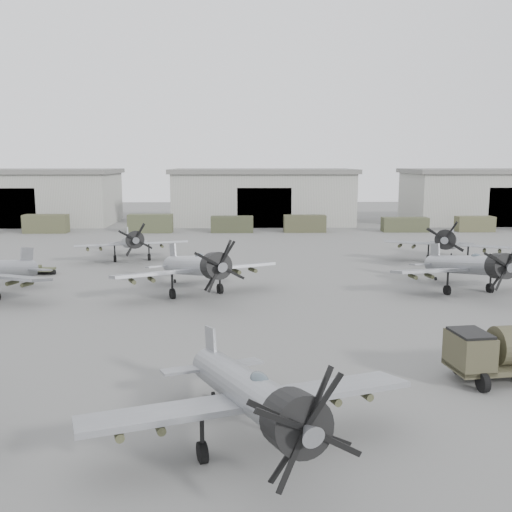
{
  "coord_description": "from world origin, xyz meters",
  "views": [
    {
      "loc": [
        -3.37,
        -30.14,
        9.97
      ],
      "look_at": [
        -2.26,
        14.5,
        2.5
      ],
      "focal_mm": 40.0,
      "sensor_mm": 36.0,
      "label": 1
    }
  ],
  "objects": [
    {
      "name": "tug_trailer",
      "position": [
        -24.41,
        20.15,
        0.5
      ],
      "size": [
        6.68,
        1.58,
        1.34
      ],
      "rotation": [
        0.0,
        0.0,
        -0.04
      ],
      "color": "#3C3F29",
      "rests_on": "ground"
    },
    {
      "name": "support_truck_1",
      "position": [
        -30.84,
        50.0,
        1.28
      ],
      "size": [
        6.02,
        2.2,
        2.56
      ],
      "primitive_type": "cube",
      "color": "#44452D",
      "rests_on": "ground"
    },
    {
      "name": "support_truck_4",
      "position": [
        5.53,
        50.0,
        1.19
      ],
      "size": [
        5.92,
        2.2,
        2.39
      ],
      "primitive_type": "cube",
      "color": "#3D3E28",
      "rests_on": "ground"
    },
    {
      "name": "aircraft_mid_1",
      "position": [
        -6.71,
        11.35,
        2.27
      ],
      "size": [
        12.17,
        11.05,
        5.0
      ],
      "rotation": [
        0.0,
        0.0,
        0.43
      ],
      "color": "#9A9CA2",
      "rests_on": "ground"
    },
    {
      "name": "ground",
      "position": [
        0.0,
        0.0,
        0.0
      ],
      "size": [
        220.0,
        220.0,
        0.0
      ],
      "primitive_type": "plane",
      "color": "#60605D",
      "rests_on": "ground"
    },
    {
      "name": "support_truck_3",
      "position": [
        -4.76,
        50.0,
        1.13
      ],
      "size": [
        5.94,
        2.2,
        2.27
      ],
      "primitive_type": "cube",
      "color": "#353925",
      "rests_on": "ground"
    },
    {
      "name": "support_truck_6",
      "position": [
        29.89,
        50.0,
        1.08
      ],
      "size": [
        5.25,
        2.2,
        2.16
      ],
      "primitive_type": "cube",
      "color": "#4A4A30",
      "rests_on": "ground"
    },
    {
      "name": "aircraft_far_0",
      "position": [
        -14.39,
        26.52,
        2.04
      ],
      "size": [
        11.21,
        10.09,
        4.47
      ],
      "rotation": [
        0.0,
        0.0,
        0.28
      ],
      "color": "#95989D",
      "rests_on": "ground"
    },
    {
      "name": "aircraft_near_1",
      "position": [
        -3.01,
        -11.93,
        2.14
      ],
      "size": [
        11.69,
        10.53,
        4.69
      ],
      "rotation": [
        0.0,
        0.0,
        0.33
      ],
      "color": "gray",
      "rests_on": "ground"
    },
    {
      "name": "support_truck_2",
      "position": [
        -16.24,
        50.0,
        1.29
      ],
      "size": [
        6.17,
        2.2,
        2.57
      ],
      "primitive_type": "cube",
      "color": "#3F442C",
      "rests_on": "ground"
    },
    {
      "name": "aircraft_mid_2",
      "position": [
        13.89,
        11.6,
        2.18
      ],
      "size": [
        12.05,
        10.85,
        4.78
      ],
      "rotation": [
        0.0,
        0.0,
        0.18
      ],
      "color": "gray",
      "rests_on": "ground"
    },
    {
      "name": "hangar_center",
      "position": [
        0.0,
        61.96,
        4.37
      ],
      "size": [
        29.0,
        14.8,
        8.7
      ],
      "color": "gray",
      "rests_on": "ground"
    },
    {
      "name": "aircraft_far_1",
      "position": [
        16.71,
        24.22,
        2.22
      ],
      "size": [
        11.92,
        10.81,
        4.88
      ],
      "rotation": [
        0.0,
        0.0,
        -0.42
      ],
      "color": "#95999D",
      "rests_on": "ground"
    },
    {
      "name": "hangar_right",
      "position": [
        38.0,
        61.96,
        4.37
      ],
      "size": [
        29.0,
        14.8,
        8.7
      ],
      "color": "gray",
      "rests_on": "ground"
    },
    {
      "name": "hangar_left",
      "position": [
        -38.0,
        61.96,
        4.37
      ],
      "size": [
        29.0,
        14.8,
        8.7
      ],
      "color": "gray",
      "rests_on": "ground"
    },
    {
      "name": "support_truck_5",
      "position": [
        19.83,
        50.0,
        1.02
      ],
      "size": [
        6.45,
        2.2,
        2.04
      ],
      "primitive_type": "cube",
      "color": "#3D402A",
      "rests_on": "ground"
    }
  ]
}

